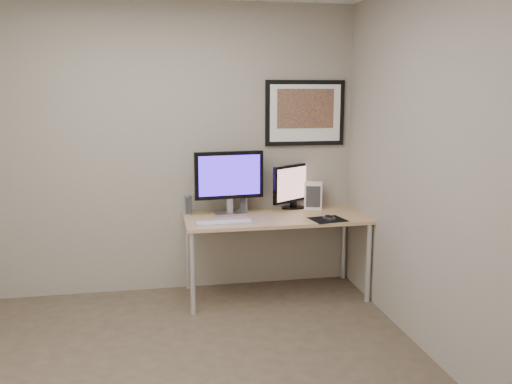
# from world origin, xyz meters

# --- Properties ---
(floor) EXTENTS (3.60, 3.60, 0.00)m
(floor) POSITION_xyz_m (0.00, 0.00, 0.00)
(floor) COLOR #493D2E
(floor) RESTS_ON ground
(room) EXTENTS (3.60, 3.60, 3.60)m
(room) POSITION_xyz_m (0.00, 0.45, 1.64)
(room) COLOR white
(room) RESTS_ON ground
(desk) EXTENTS (1.60, 0.70, 0.73)m
(desk) POSITION_xyz_m (1.00, 1.35, 0.66)
(desk) COLOR tan
(desk) RESTS_ON floor
(framed_art) EXTENTS (0.75, 0.04, 0.60)m
(framed_art) POSITION_xyz_m (1.35, 1.68, 1.62)
(framed_art) COLOR black
(framed_art) RESTS_ON room
(monitor_large) EXTENTS (0.62, 0.23, 0.57)m
(monitor_large) POSITION_xyz_m (0.61, 1.50, 1.04)
(monitor_large) COLOR #B2B2B7
(monitor_large) RESTS_ON desk
(monitor_tv) EXTENTS (0.46, 0.33, 0.42)m
(monitor_tv) POSITION_xyz_m (1.24, 1.63, 0.95)
(monitor_tv) COLOR black
(monitor_tv) RESTS_ON desk
(speaker_left) EXTENTS (0.08, 0.08, 0.18)m
(speaker_left) POSITION_xyz_m (0.25, 1.56, 0.82)
(speaker_left) COLOR #B2B2B7
(speaker_left) RESTS_ON desk
(speaker_right) EXTENTS (0.09, 0.09, 0.18)m
(speaker_right) POSITION_xyz_m (0.75, 1.58, 0.82)
(speaker_right) COLOR #B2B2B7
(speaker_right) RESTS_ON desk
(keyboard) EXTENTS (0.49, 0.15, 0.02)m
(keyboard) POSITION_xyz_m (0.52, 1.17, 0.74)
(keyboard) COLOR silver
(keyboard) RESTS_ON desk
(mousepad) EXTENTS (0.32, 0.29, 0.00)m
(mousepad) POSITION_xyz_m (1.41, 1.13, 0.73)
(mousepad) COLOR black
(mousepad) RESTS_ON desk
(mouse) EXTENTS (0.09, 0.12, 0.03)m
(mouse) POSITION_xyz_m (1.43, 1.14, 0.75)
(mouse) COLOR black
(mouse) RESTS_ON mousepad
(fan_unit) EXTENTS (0.19, 0.17, 0.25)m
(fan_unit) POSITION_xyz_m (1.42, 1.60, 0.86)
(fan_unit) COLOR white
(fan_unit) RESTS_ON desk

